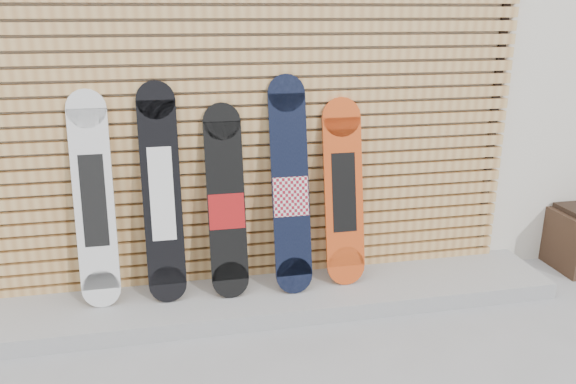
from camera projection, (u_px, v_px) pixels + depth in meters
name	position (u px, v px, depth m)	size (l,w,h in m)	color
ground	(287.00, 357.00, 3.55)	(80.00, 80.00, 0.00)	gray
building	(268.00, 37.00, 6.35)	(12.00, 5.00, 3.60)	beige
concrete_step	(249.00, 299.00, 4.14)	(4.60, 0.70, 0.12)	gray
slat_wall	(240.00, 138.00, 4.05)	(4.26, 0.08, 2.29)	tan
snowboard_0	(94.00, 201.00, 3.81)	(0.26, 0.29, 1.48)	silver
snowboard_1	(162.00, 194.00, 3.88)	(0.26, 0.31, 1.53)	black
snowboard_2	(226.00, 203.00, 3.97)	(0.27, 0.34, 1.36)	black
snowboard_3	(290.00, 187.00, 4.02)	(0.27, 0.36, 1.55)	black
snowboard_4	(344.00, 192.00, 4.15)	(0.29, 0.31, 1.37)	#C64315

